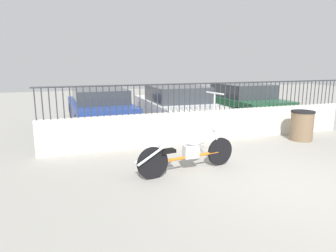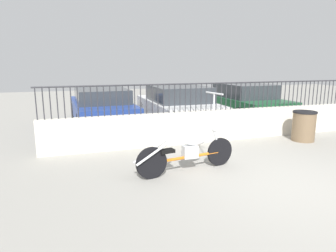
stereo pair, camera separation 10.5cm
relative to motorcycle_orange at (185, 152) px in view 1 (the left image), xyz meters
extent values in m
plane|color=gray|center=(1.50, -1.22, -0.39)|extent=(40.00, 40.00, 0.00)
cube|color=beige|center=(1.50, 1.92, 0.02)|extent=(8.46, 0.18, 0.82)
cylinder|color=#2D2D33|center=(-2.66, 1.92, 0.79)|extent=(0.02, 0.02, 0.72)
cylinder|color=#2D2D33|center=(-2.52, 1.92, 0.79)|extent=(0.02, 0.02, 0.72)
cylinder|color=#2D2D33|center=(-2.37, 1.92, 0.79)|extent=(0.02, 0.02, 0.72)
cylinder|color=#2D2D33|center=(-2.23, 1.92, 0.79)|extent=(0.02, 0.02, 0.72)
cylinder|color=#2D2D33|center=(-2.09, 1.92, 0.79)|extent=(0.02, 0.02, 0.72)
cylinder|color=#2D2D33|center=(-1.94, 1.92, 0.79)|extent=(0.02, 0.02, 0.72)
cylinder|color=#2D2D33|center=(-1.80, 1.92, 0.79)|extent=(0.02, 0.02, 0.72)
cylinder|color=#2D2D33|center=(-1.66, 1.92, 0.79)|extent=(0.02, 0.02, 0.72)
cylinder|color=#2D2D33|center=(-1.51, 1.92, 0.79)|extent=(0.02, 0.02, 0.72)
cylinder|color=#2D2D33|center=(-1.37, 1.92, 0.79)|extent=(0.02, 0.02, 0.72)
cylinder|color=#2D2D33|center=(-1.23, 1.92, 0.79)|extent=(0.02, 0.02, 0.72)
cylinder|color=#2D2D33|center=(-1.08, 1.92, 0.79)|extent=(0.02, 0.02, 0.72)
cylinder|color=#2D2D33|center=(-0.94, 1.92, 0.79)|extent=(0.02, 0.02, 0.72)
cylinder|color=#2D2D33|center=(-0.79, 1.92, 0.79)|extent=(0.02, 0.02, 0.72)
cylinder|color=#2D2D33|center=(-0.65, 1.92, 0.79)|extent=(0.02, 0.02, 0.72)
cylinder|color=#2D2D33|center=(-0.51, 1.92, 0.79)|extent=(0.02, 0.02, 0.72)
cylinder|color=#2D2D33|center=(-0.36, 1.92, 0.79)|extent=(0.02, 0.02, 0.72)
cylinder|color=#2D2D33|center=(-0.22, 1.92, 0.79)|extent=(0.02, 0.02, 0.72)
cylinder|color=#2D2D33|center=(-0.08, 1.92, 0.79)|extent=(0.02, 0.02, 0.72)
cylinder|color=#2D2D33|center=(0.07, 1.92, 0.79)|extent=(0.02, 0.02, 0.72)
cylinder|color=#2D2D33|center=(0.21, 1.92, 0.79)|extent=(0.02, 0.02, 0.72)
cylinder|color=#2D2D33|center=(0.35, 1.92, 0.79)|extent=(0.02, 0.02, 0.72)
cylinder|color=#2D2D33|center=(0.50, 1.92, 0.79)|extent=(0.02, 0.02, 0.72)
cylinder|color=#2D2D33|center=(0.64, 1.92, 0.79)|extent=(0.02, 0.02, 0.72)
cylinder|color=#2D2D33|center=(0.78, 1.92, 0.79)|extent=(0.02, 0.02, 0.72)
cylinder|color=#2D2D33|center=(0.93, 1.92, 0.79)|extent=(0.02, 0.02, 0.72)
cylinder|color=#2D2D33|center=(1.07, 1.92, 0.79)|extent=(0.02, 0.02, 0.72)
cylinder|color=#2D2D33|center=(1.21, 1.92, 0.79)|extent=(0.02, 0.02, 0.72)
cylinder|color=#2D2D33|center=(1.36, 1.92, 0.79)|extent=(0.02, 0.02, 0.72)
cylinder|color=#2D2D33|center=(1.50, 1.92, 0.79)|extent=(0.02, 0.02, 0.72)
cylinder|color=#2D2D33|center=(1.64, 1.92, 0.79)|extent=(0.02, 0.02, 0.72)
cylinder|color=#2D2D33|center=(1.79, 1.92, 0.79)|extent=(0.02, 0.02, 0.72)
cylinder|color=#2D2D33|center=(1.93, 1.92, 0.79)|extent=(0.02, 0.02, 0.72)
cylinder|color=#2D2D33|center=(2.07, 1.92, 0.79)|extent=(0.02, 0.02, 0.72)
cylinder|color=#2D2D33|center=(2.22, 1.92, 0.79)|extent=(0.02, 0.02, 0.72)
cylinder|color=#2D2D33|center=(2.36, 1.92, 0.79)|extent=(0.02, 0.02, 0.72)
cylinder|color=#2D2D33|center=(2.50, 1.92, 0.79)|extent=(0.02, 0.02, 0.72)
cylinder|color=#2D2D33|center=(2.65, 1.92, 0.79)|extent=(0.02, 0.02, 0.72)
cylinder|color=#2D2D33|center=(2.79, 1.92, 0.79)|extent=(0.02, 0.02, 0.72)
cylinder|color=#2D2D33|center=(2.93, 1.92, 0.79)|extent=(0.02, 0.02, 0.72)
cylinder|color=#2D2D33|center=(3.08, 1.92, 0.79)|extent=(0.02, 0.02, 0.72)
cylinder|color=#2D2D33|center=(3.22, 1.92, 0.79)|extent=(0.02, 0.02, 0.72)
cylinder|color=#2D2D33|center=(3.36, 1.92, 0.79)|extent=(0.02, 0.02, 0.72)
cylinder|color=#2D2D33|center=(3.51, 1.92, 0.79)|extent=(0.02, 0.02, 0.72)
cylinder|color=#2D2D33|center=(3.65, 1.92, 0.79)|extent=(0.02, 0.02, 0.72)
cylinder|color=#2D2D33|center=(3.79, 1.92, 0.79)|extent=(0.02, 0.02, 0.72)
cylinder|color=#2D2D33|center=(3.94, 1.92, 0.79)|extent=(0.02, 0.02, 0.72)
cylinder|color=#2D2D33|center=(4.08, 1.92, 0.79)|extent=(0.02, 0.02, 0.72)
cylinder|color=#2D2D33|center=(4.22, 1.92, 0.79)|extent=(0.02, 0.02, 0.72)
cylinder|color=#2D2D33|center=(4.37, 1.92, 0.79)|extent=(0.02, 0.02, 0.72)
cylinder|color=#2D2D33|center=(4.51, 1.92, 0.79)|extent=(0.02, 0.02, 0.72)
cylinder|color=#2D2D33|center=(4.66, 1.92, 0.79)|extent=(0.02, 0.02, 0.72)
cylinder|color=#2D2D33|center=(4.80, 1.92, 0.79)|extent=(0.02, 0.02, 0.72)
cylinder|color=#2D2D33|center=(4.94, 1.92, 0.79)|extent=(0.02, 0.02, 0.72)
cylinder|color=#2D2D33|center=(5.09, 1.92, 0.79)|extent=(0.02, 0.02, 0.72)
cylinder|color=#2D2D33|center=(5.23, 1.92, 0.79)|extent=(0.02, 0.02, 0.72)
cylinder|color=#2D2D33|center=(5.37, 1.92, 0.79)|extent=(0.02, 0.02, 0.72)
cylinder|color=#2D2D33|center=(5.52, 1.92, 0.79)|extent=(0.02, 0.02, 0.72)
cylinder|color=#2D2D33|center=(5.66, 1.92, 0.79)|extent=(0.02, 0.02, 0.72)
cylinder|color=#2D2D33|center=(1.50, 1.92, 1.13)|extent=(8.46, 0.04, 0.04)
cylinder|color=black|center=(0.82, 0.13, -0.11)|extent=(0.57, 0.14, 0.57)
cylinder|color=black|center=(-0.67, -0.11, -0.11)|extent=(0.58, 0.17, 0.58)
cylinder|color=orange|center=(0.07, 0.01, -0.11)|extent=(1.37, 0.27, 0.06)
cube|color=silver|center=(0.12, 0.02, -0.01)|extent=(0.28, 0.18, 0.24)
ellipsoid|color=white|center=(0.24, 0.04, 0.19)|extent=(0.48, 0.27, 0.18)
cube|color=black|center=(-0.37, -0.06, 0.07)|extent=(0.30, 0.20, 0.06)
cylinder|color=silver|center=(0.73, 0.11, 0.14)|extent=(0.23, 0.08, 0.51)
sphere|color=silver|center=(0.67, 0.11, 0.37)|extent=(0.11, 0.11, 0.11)
cylinder|color=silver|center=(0.64, 0.10, 0.74)|extent=(0.03, 0.03, 0.68)
cylinder|color=silver|center=(0.64, 0.10, 1.08)|extent=(0.11, 0.52, 0.03)
cylinder|color=silver|center=(-0.61, -0.17, 0.11)|extent=(0.75, 0.16, 0.43)
cylinder|color=silver|center=(-0.63, -0.03, 0.11)|extent=(0.75, 0.16, 0.43)
cylinder|color=brown|center=(3.87, 1.19, -0.01)|extent=(0.58, 0.58, 0.75)
cylinder|color=black|center=(3.87, 1.19, 0.38)|extent=(0.61, 0.61, 0.04)
cylinder|color=black|center=(-1.82, 6.20, -0.07)|extent=(0.13, 0.64, 0.64)
cylinder|color=black|center=(-0.19, 6.26, -0.07)|extent=(0.13, 0.64, 0.64)
cylinder|color=black|center=(-1.74, 3.70, -0.07)|extent=(0.13, 0.64, 0.64)
cylinder|color=black|center=(-0.11, 3.76, -0.07)|extent=(0.13, 0.64, 0.64)
cube|color=navy|center=(-0.97, 4.98, 0.13)|extent=(1.88, 4.09, 0.55)
cube|color=#2D3338|center=(-0.96, 4.78, 0.62)|extent=(1.63, 1.99, 0.43)
cylinder|color=black|center=(0.59, 5.60, -0.07)|extent=(0.12, 0.64, 0.64)
cylinder|color=black|center=(2.33, 5.56, -0.07)|extent=(0.12, 0.64, 0.64)
cylinder|color=black|center=(0.53, 3.04, -0.07)|extent=(0.12, 0.64, 0.64)
cylinder|color=black|center=(2.28, 3.00, -0.07)|extent=(0.12, 0.64, 0.64)
cube|color=silver|center=(1.43, 4.30, 0.14)|extent=(1.94, 4.16, 0.57)
cube|color=#2D3338|center=(1.43, 4.10, 0.67)|extent=(1.71, 2.01, 0.48)
cylinder|color=black|center=(3.28, 5.93, -0.07)|extent=(0.11, 0.64, 0.64)
cylinder|color=black|center=(4.90, 5.93, -0.07)|extent=(0.11, 0.64, 0.64)
cylinder|color=black|center=(3.29, 3.29, -0.07)|extent=(0.11, 0.64, 0.64)
cylinder|color=black|center=(4.90, 3.30, -0.07)|extent=(0.11, 0.64, 0.64)
cube|color=#1E5933|center=(4.09, 4.61, 0.14)|extent=(1.73, 4.26, 0.57)
cube|color=#2D3338|center=(4.09, 4.40, 0.67)|extent=(1.55, 2.04, 0.48)
camera|label=1|loc=(-2.10, -4.97, 1.63)|focal=32.00mm
camera|label=2|loc=(-2.01, -5.00, 1.63)|focal=32.00mm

